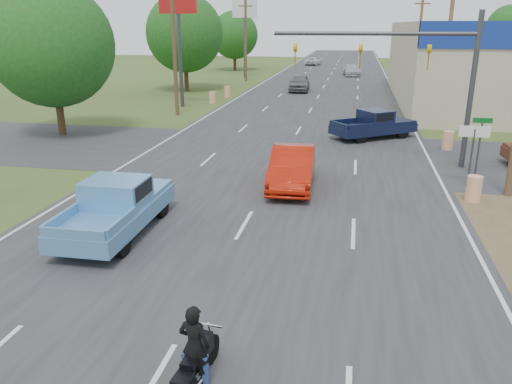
% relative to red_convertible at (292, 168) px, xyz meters
% --- Properties ---
extents(main_road, '(15.00, 180.00, 0.02)m').
position_rel_red_convertible_xyz_m(main_road, '(-1.03, 27.46, -0.80)').
color(main_road, '#2D2D30').
rests_on(main_road, ground).
extents(cross_road, '(120.00, 10.00, 0.02)m').
position_rel_red_convertible_xyz_m(cross_road, '(-1.03, 5.46, -0.80)').
color(cross_road, '#2D2D30').
rests_on(cross_road, ground).
extents(utility_pole_2, '(2.00, 0.28, 10.00)m').
position_rel_red_convertible_xyz_m(utility_pole_2, '(8.47, 18.46, 4.51)').
color(utility_pole_2, '#4C3823').
rests_on(utility_pole_2, ground).
extents(utility_pole_3, '(2.00, 0.28, 10.00)m').
position_rel_red_convertible_xyz_m(utility_pole_3, '(8.47, 36.46, 4.51)').
color(utility_pole_3, '#4C3823').
rests_on(utility_pole_3, ground).
extents(utility_pole_5, '(2.00, 0.28, 10.00)m').
position_rel_red_convertible_xyz_m(utility_pole_5, '(-10.53, 15.46, 4.51)').
color(utility_pole_5, '#4C3823').
rests_on(utility_pole_5, ground).
extents(utility_pole_6, '(2.00, 0.28, 10.00)m').
position_rel_red_convertible_xyz_m(utility_pole_6, '(-10.53, 39.46, 4.51)').
color(utility_pole_6, '#4C3823').
rests_on(utility_pole_6, ground).
extents(tree_0, '(7.14, 7.14, 8.84)m').
position_rel_red_convertible_xyz_m(tree_0, '(-15.03, 7.46, 4.46)').
color(tree_0, '#422D19').
rests_on(tree_0, ground).
extents(tree_1, '(7.56, 7.56, 9.36)m').
position_rel_red_convertible_xyz_m(tree_1, '(-14.53, 29.46, 4.77)').
color(tree_1, '#422D19').
rests_on(tree_1, ground).
extents(tree_2, '(6.72, 6.72, 8.32)m').
position_rel_red_convertible_xyz_m(tree_2, '(-15.23, 53.46, 4.15)').
color(tree_2, '#422D19').
rests_on(tree_2, ground).
extents(tree_4, '(9.24, 9.24, 11.44)m').
position_rel_red_convertible_xyz_m(tree_4, '(-56.03, 62.46, 6.01)').
color(tree_4, '#422D19').
rests_on(tree_4, ground).
extents(tree_5, '(7.98, 7.98, 9.88)m').
position_rel_red_convertible_xyz_m(tree_5, '(28.97, 82.46, 5.08)').
color(tree_5, '#422D19').
rests_on(tree_5, ground).
extents(tree_6, '(8.82, 8.82, 10.92)m').
position_rel_red_convertible_xyz_m(tree_6, '(-31.03, 82.46, 5.70)').
color(tree_6, '#422D19').
rests_on(tree_6, ground).
extents(barrel_0, '(0.56, 0.56, 1.00)m').
position_rel_red_convertible_xyz_m(barrel_0, '(6.97, -0.54, -0.31)').
color(barrel_0, orange).
rests_on(barrel_0, ground).
extents(barrel_1, '(0.56, 0.56, 1.00)m').
position_rel_red_convertible_xyz_m(barrel_1, '(7.37, 7.96, -0.31)').
color(barrel_1, orange).
rests_on(barrel_1, ground).
extents(barrel_2, '(0.56, 0.56, 1.00)m').
position_rel_red_convertible_xyz_m(barrel_2, '(-9.53, 21.46, -0.31)').
color(barrel_2, orange).
rests_on(barrel_2, ground).
extents(barrel_3, '(0.56, 0.56, 1.00)m').
position_rel_red_convertible_xyz_m(barrel_3, '(-9.23, 25.46, -0.31)').
color(barrel_3, orange).
rests_on(barrel_3, ground).
extents(pole_sign_left_near, '(3.00, 0.35, 9.20)m').
position_rel_red_convertible_xyz_m(pole_sign_left_near, '(-11.53, 19.46, 6.36)').
color(pole_sign_left_near, '#3F3F44').
rests_on(pole_sign_left_near, ground).
extents(pole_sign_left_far, '(3.00, 0.35, 9.20)m').
position_rel_red_convertible_xyz_m(pole_sign_left_far, '(-11.53, 43.46, 6.36)').
color(pole_sign_left_far, '#3F3F44').
rests_on(pole_sign_left_far, ground).
extents(lane_sign, '(1.20, 0.08, 2.52)m').
position_rel_red_convertible_xyz_m(lane_sign, '(7.17, 1.46, 1.09)').
color(lane_sign, '#3F3F44').
rests_on(lane_sign, ground).
extents(street_name_sign, '(0.80, 0.08, 2.61)m').
position_rel_red_convertible_xyz_m(street_name_sign, '(7.77, 2.96, 0.80)').
color(street_name_sign, '#3F3F44').
rests_on(street_name_sign, ground).
extents(signal_mast, '(9.12, 0.40, 7.00)m').
position_rel_red_convertible_xyz_m(signal_mast, '(4.79, 4.46, 4.00)').
color(signal_mast, '#3F3F44').
rests_on(signal_mast, ground).
extents(red_convertible, '(1.95, 4.98, 1.61)m').
position_rel_red_convertible_xyz_m(red_convertible, '(0.00, 0.00, 0.00)').
color(red_convertible, '#B41908').
rests_on(red_convertible, ground).
extents(motorcycle, '(0.59, 1.89, 0.96)m').
position_rel_red_convertible_xyz_m(motorcycle, '(-0.21, -12.43, -0.38)').
color(motorcycle, black).
rests_on(motorcycle, ground).
extents(rider, '(0.63, 0.45, 1.61)m').
position_rel_red_convertible_xyz_m(rider, '(-0.21, -12.39, -0.00)').
color(rider, black).
rests_on(rider, ground).
extents(blue_pickup, '(2.11, 5.35, 1.77)m').
position_rel_red_convertible_xyz_m(blue_pickup, '(-4.90, -5.80, 0.08)').
color(blue_pickup, black).
rests_on(blue_pickup, ground).
extents(navy_pickup, '(5.18, 4.51, 1.66)m').
position_rel_red_convertible_xyz_m(navy_pickup, '(3.61, 10.21, 0.03)').
color(navy_pickup, black).
rests_on(navy_pickup, ground).
extents(distant_car_grey, '(2.17, 4.94, 1.65)m').
position_rel_red_convertible_xyz_m(distant_car_grey, '(-3.23, 31.19, 0.02)').
color(distant_car_grey, slate).
rests_on(distant_car_grey, ground).
extents(distant_car_silver, '(2.59, 5.06, 1.41)m').
position_rel_red_convertible_xyz_m(distant_car_silver, '(1.69, 48.48, -0.10)').
color(distant_car_silver, '#BABABF').
rests_on(distant_car_silver, ground).
extents(distant_car_white, '(2.69, 4.66, 1.22)m').
position_rel_red_convertible_xyz_m(distant_car_white, '(-4.81, 65.88, -0.20)').
color(distant_car_white, silver).
rests_on(distant_car_white, ground).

